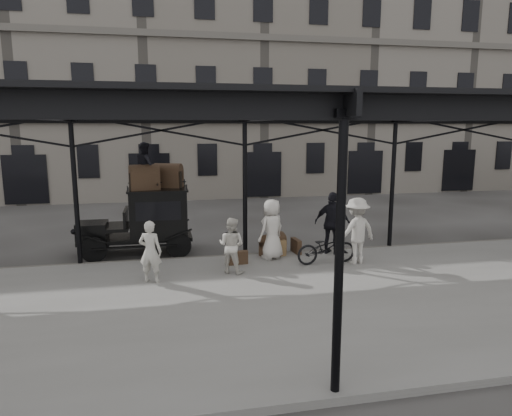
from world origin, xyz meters
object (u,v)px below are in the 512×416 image
(porter_left, at_px, (150,252))
(steamer_trunk_roof_near, at_px, (144,179))
(bicycle, at_px, (326,248))
(steamer_trunk_platform, at_px, (273,246))
(porter_official, at_px, (332,223))
(taxi, at_px, (149,218))

(porter_left, bearing_deg, steamer_trunk_roof_near, -68.68)
(bicycle, bearing_deg, steamer_trunk_platform, 43.73)
(porter_official, height_order, steamer_trunk_roof_near, steamer_trunk_roof_near)
(bicycle, xyz_separation_m, steamer_trunk_roof_near, (-5.25, 2.46, 1.89))
(taxi, bearing_deg, steamer_trunk_platform, -21.24)
(porter_left, relative_size, steamer_trunk_platform, 2.05)
(steamer_trunk_roof_near, bearing_deg, bicycle, -35.21)
(steamer_trunk_platform, bearing_deg, taxi, 121.97)
(porter_left, height_order, porter_official, porter_official)
(taxi, xyz_separation_m, steamer_trunk_roof_near, (-0.08, -0.25, 1.31))
(porter_left, relative_size, bicycle, 0.90)
(taxi, xyz_separation_m, steamer_trunk_platform, (3.83, -1.49, -0.76))
(porter_official, relative_size, steamer_trunk_platform, 2.48)
(porter_left, xyz_separation_m, steamer_trunk_platform, (3.72, 1.84, -0.53))
(steamer_trunk_roof_near, xyz_separation_m, steamer_trunk_platform, (3.91, -1.24, -2.07))
(porter_left, bearing_deg, steamer_trunk_platform, -135.90)
(bicycle, bearing_deg, taxi, 58.41)
(taxi, height_order, porter_left, taxi)
(porter_left, relative_size, steamer_trunk_roof_near, 1.80)
(bicycle, height_order, steamer_trunk_roof_near, steamer_trunk_roof_near)
(steamer_trunk_roof_near, height_order, steamer_trunk_platform, steamer_trunk_roof_near)
(steamer_trunk_roof_near, bearing_deg, porter_official, -24.54)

